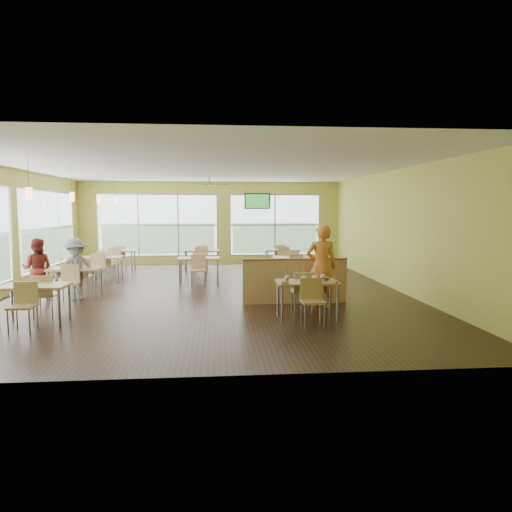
% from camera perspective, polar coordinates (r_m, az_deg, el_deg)
% --- Properties ---
extents(room, '(12.00, 12.04, 3.20)m').
position_cam_1_polar(room, '(11.78, -6.04, 3.14)').
color(room, black).
rests_on(room, ground).
extents(window_bays, '(9.24, 10.24, 2.38)m').
position_cam_1_polar(window_bays, '(15.13, -15.90, 3.10)').
color(window_bays, white).
rests_on(window_bays, room).
extents(main_table, '(1.22, 1.52, 0.87)m').
position_cam_1_polar(main_table, '(9.08, 6.42, -3.88)').
color(main_table, tan).
rests_on(main_table, floor).
extents(half_wall_divider, '(2.40, 0.14, 1.04)m').
position_cam_1_polar(half_wall_divider, '(10.50, 4.86, -3.11)').
color(half_wall_divider, tan).
rests_on(half_wall_divider, floor).
extents(dining_tables, '(6.92, 8.72, 0.87)m').
position_cam_1_polar(dining_tables, '(13.63, -10.27, -0.63)').
color(dining_tables, tan).
rests_on(dining_tables, floor).
extents(pendant_lights, '(0.11, 7.31, 0.86)m').
position_cam_1_polar(pendant_lights, '(12.91, -20.48, 6.83)').
color(pendant_lights, '#2D2119').
rests_on(pendant_lights, ceiling).
extents(ceiling_fan, '(1.25, 1.25, 0.29)m').
position_cam_1_polar(ceiling_fan, '(14.79, -5.87, 8.93)').
color(ceiling_fan, '#2D2119').
rests_on(ceiling_fan, ceiling).
extents(tv_backwall, '(1.00, 0.07, 0.60)m').
position_cam_1_polar(tv_backwall, '(17.73, 0.16, 6.87)').
color(tv_backwall, black).
rests_on(tv_backwall, wall_back).
extents(man_plaid, '(0.69, 0.46, 1.84)m').
position_cam_1_polar(man_plaid, '(10.01, 8.19, -1.30)').
color(man_plaid, '#E04A18').
rests_on(man_plaid, floor).
extents(patron_maroon, '(0.75, 0.60, 1.46)m').
position_cam_1_polar(patron_maroon, '(12.15, -25.67, -1.45)').
color(patron_maroon, maroon).
rests_on(patron_maroon, floor).
extents(patron_grey, '(1.04, 0.73, 1.48)m').
position_cam_1_polar(patron_grey, '(11.68, -21.55, -1.52)').
color(patron_grey, slate).
rests_on(patron_grey, floor).
extents(cup_blue, '(0.09, 0.09, 0.33)m').
position_cam_1_polar(cup_blue, '(8.84, 3.88, -2.89)').
color(cup_blue, white).
rests_on(cup_blue, main_table).
extents(cup_yellow, '(0.10, 0.10, 0.35)m').
position_cam_1_polar(cup_yellow, '(8.78, 5.94, -2.95)').
color(cup_yellow, white).
rests_on(cup_yellow, main_table).
extents(cup_red_near, '(0.11, 0.11, 0.38)m').
position_cam_1_polar(cup_red_near, '(8.83, 7.36, -2.88)').
color(cup_red_near, white).
rests_on(cup_red_near, main_table).
extents(cup_red_far, '(0.10, 0.10, 0.35)m').
position_cam_1_polar(cup_red_far, '(9.06, 8.35, -2.70)').
color(cup_red_far, white).
rests_on(cup_red_far, main_table).
extents(food_basket, '(0.23, 0.23, 0.05)m').
position_cam_1_polar(food_basket, '(9.24, 8.49, -2.79)').
color(food_basket, black).
rests_on(food_basket, main_table).
extents(ketchup_cup, '(0.06, 0.06, 0.03)m').
position_cam_1_polar(ketchup_cup, '(8.90, 10.09, -3.26)').
color(ketchup_cup, '#B2220C').
rests_on(ketchup_cup, main_table).
extents(wrapper_left, '(0.17, 0.16, 0.04)m').
position_cam_1_polar(wrapper_left, '(8.77, 3.63, -3.27)').
color(wrapper_left, olive).
rests_on(wrapper_left, main_table).
extents(wrapper_mid, '(0.23, 0.22, 0.05)m').
position_cam_1_polar(wrapper_mid, '(9.17, 6.67, -2.87)').
color(wrapper_mid, olive).
rests_on(wrapper_mid, main_table).
extents(wrapper_right, '(0.17, 0.16, 0.03)m').
position_cam_1_polar(wrapper_right, '(8.87, 7.73, -3.23)').
color(wrapper_right, olive).
rests_on(wrapper_right, main_table).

